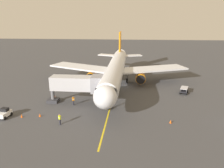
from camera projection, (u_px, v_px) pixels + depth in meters
The scene contains 14 objects.
ground_plane at pixel (123, 86), 50.57m from camera, with size 220.00×220.00×0.00m, color #424244.
apron_lead_in_line at pixel (114, 95), 45.00m from camera, with size 0.24×40.00×0.01m, color yellow.
airplane at pixel (116, 69), 49.79m from camera, with size 34.80×40.26×11.50m.
jet_bridge at pixel (81, 84), 39.66m from camera, with size 11.43×3.26×5.40m.
ground_crew_marshaller at pixel (73, 101), 39.58m from camera, with size 0.47×0.41×1.71m.
ground_crew_wing_walker at pixel (141, 76), 55.96m from camera, with size 0.40×0.26×1.71m.
ground_crew_loader at pixel (60, 119), 32.36m from camera, with size 0.47×0.45×1.71m.
tug_portside at pixel (4, 113), 34.75m from camera, with size 1.82×2.47×1.50m.
tug_starboard_side at pixel (56, 78), 55.17m from camera, with size 1.76×2.44×1.50m.
baggage_cart_rear_apron at pixel (184, 90), 45.78m from camera, with size 2.26×2.92×1.27m.
safety_cone_nose_left at pixel (171, 121), 32.96m from camera, with size 0.32×0.32×0.55m, color #F2590F.
safety_cone_nose_right at pixel (22, 116), 34.84m from camera, with size 0.32×0.32×0.55m, color #F2590F.
safety_cone_wing_port at pixel (40, 115), 35.12m from camera, with size 0.32×0.32×0.55m, color #F2590F.
safety_cone_wing_starboard at pixel (55, 96), 43.77m from camera, with size 0.32×0.32×0.55m, color #F2590F.
Camera 1 is at (-1.16, 48.18, 15.54)m, focal length 34.61 mm.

